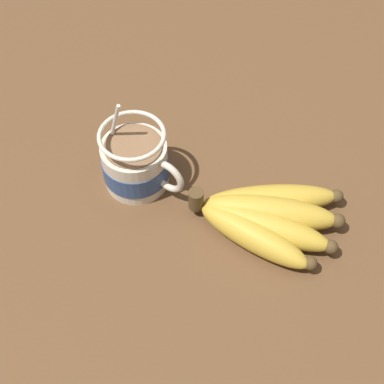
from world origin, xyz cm
name	(u,v)px	position (x,y,z in cm)	size (l,w,h in cm)	color
table	(187,211)	(0.00, 0.00, 1.85)	(138.34, 138.34, 3.69)	brown
coffee_mug	(136,163)	(-7.93, -0.52, 7.52)	(13.51, 9.03, 13.54)	beige
banana_bunch	(266,217)	(10.48, 2.79, 5.76)	(19.39, 15.05, 4.50)	#4C381E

